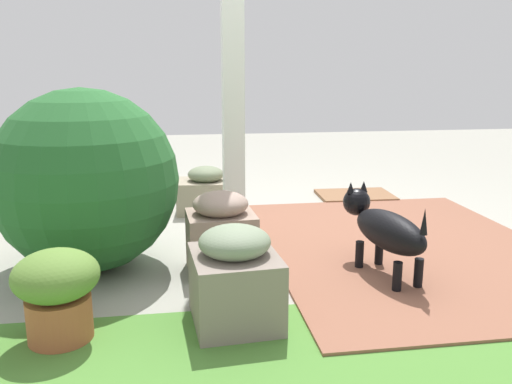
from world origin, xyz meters
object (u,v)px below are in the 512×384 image
object	(u,v)px
stone_planter_mid	(221,233)
doormat	(355,195)
porch_pillar	(232,50)
stone_planter_nearest	(206,192)
terracotta_pot_broad	(57,290)
terracotta_pot_tall	(46,199)
round_shrub	(86,181)
dog	(384,228)
stone_planter_far	(235,278)

from	to	relation	value
stone_planter_mid	doormat	distance (m)	2.12
porch_pillar	stone_planter_nearest	size ratio (longest dim) A/B	5.17
terracotta_pot_broad	terracotta_pot_tall	bearing A→B (deg)	-75.99
stone_planter_nearest	round_shrub	xyz separation A→B (m)	(0.74, 1.15, 0.35)
porch_pillar	terracotta_pot_broad	xyz separation A→B (m)	(0.91, 1.42, -1.03)
terracotta_pot_tall	dog	size ratio (longest dim) A/B	0.90
dog	doormat	xyz separation A→B (m)	(-0.48, -1.83, -0.27)
round_shrub	terracotta_pot_tall	distance (m)	0.97
porch_pillar	round_shrub	xyz separation A→B (m)	(0.90, 0.57, -0.74)
stone_planter_mid	terracotta_pot_broad	bearing A→B (deg)	42.26
stone_planter_mid	terracotta_pot_tall	size ratio (longest dim) A/B	0.74
porch_pillar	stone_planter_mid	bearing A→B (deg)	77.98
porch_pillar	stone_planter_mid	world-z (taller)	porch_pillar
porch_pillar	stone_planter_mid	size ratio (longest dim) A/B	5.37
porch_pillar	terracotta_pot_tall	size ratio (longest dim) A/B	3.95
round_shrub	doormat	bearing A→B (deg)	-145.49
porch_pillar	dog	distance (m)	1.55
terracotta_pot_tall	terracotta_pot_broad	xyz separation A→B (m)	(-0.42, 1.67, -0.00)
stone_planter_nearest	doormat	bearing A→B (deg)	-167.46
stone_planter_mid	dog	xyz separation A→B (m)	(-0.89, 0.22, 0.06)
stone_planter_far	round_shrub	xyz separation A→B (m)	(0.75, -0.80, 0.31)
stone_planter_nearest	terracotta_pot_tall	size ratio (longest dim) A/B	0.76
terracotta_pot_broad	doormat	distance (m)	3.14
stone_planter_far	dog	world-z (taller)	dog
stone_planter_nearest	stone_planter_far	xyz separation A→B (m)	(-0.01, 1.95, 0.05)
stone_planter_far	porch_pillar	bearing A→B (deg)	-96.19
terracotta_pot_broad	round_shrub	bearing A→B (deg)	-90.61
stone_planter_far	doormat	xyz separation A→B (m)	(-1.36, -2.25, -0.20)
doormat	stone_planter_nearest	bearing A→B (deg)	12.54
round_shrub	doormat	size ratio (longest dim) A/B	1.58
round_shrub	dog	world-z (taller)	round_shrub
stone_planter_nearest	dog	bearing A→B (deg)	120.35
dog	stone_planter_mid	bearing A→B (deg)	-13.75
dog	doormat	bearing A→B (deg)	-104.61
stone_planter_far	terracotta_pot_tall	size ratio (longest dim) A/B	0.72
doormat	round_shrub	bearing A→B (deg)	34.51
porch_pillar	stone_planter_far	world-z (taller)	porch_pillar
stone_planter_nearest	terracotta_pot_broad	size ratio (longest dim) A/B	1.21
stone_planter_mid	terracotta_pot_tall	world-z (taller)	terracotta_pot_tall
stone_planter_nearest	stone_planter_mid	world-z (taller)	stone_planter_mid
stone_planter_nearest	terracotta_pot_broad	xyz separation A→B (m)	(0.75, 2.00, 0.06)
stone_planter_far	dog	size ratio (longest dim) A/B	0.65
terracotta_pot_broad	dog	bearing A→B (deg)	-163.99
stone_planter_nearest	dog	size ratio (longest dim) A/B	0.68
porch_pillar	dog	xyz separation A→B (m)	(-0.73, 0.95, -0.98)
stone_planter_nearest	terracotta_pot_tall	distance (m)	1.21
round_shrub	doormat	distance (m)	2.61
porch_pillar	round_shrub	bearing A→B (deg)	32.28
stone_planter_mid	dog	bearing A→B (deg)	166.25
stone_planter_far	stone_planter_nearest	bearing A→B (deg)	-89.57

